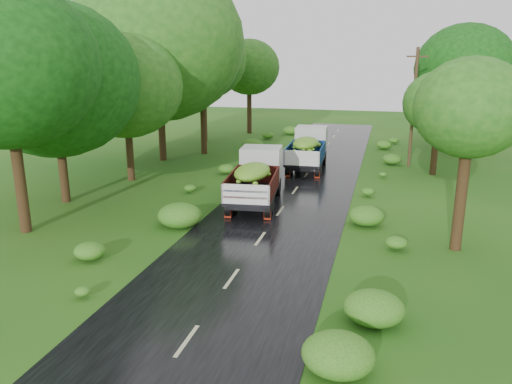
% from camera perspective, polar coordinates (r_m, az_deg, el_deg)
% --- Properties ---
extents(ground, '(120.00, 120.00, 0.00)m').
position_cam_1_polar(ground, '(14.14, -7.91, -16.54)').
color(ground, '#154C10').
rests_on(ground, ground).
extents(road, '(6.50, 80.00, 0.02)m').
position_cam_1_polar(road, '(18.29, -1.86, -8.59)').
color(road, black).
rests_on(road, ground).
extents(road_lines, '(0.12, 69.60, 0.00)m').
position_cam_1_polar(road_lines, '(19.17, -1.00, -7.38)').
color(road_lines, '#BFB78C').
rests_on(road_lines, road).
extents(truck_near, '(2.85, 6.40, 2.60)m').
position_cam_1_polar(truck_near, '(25.65, 0.04, 1.93)').
color(truck_near, black).
rests_on(truck_near, ground).
extents(truck_far, '(2.41, 6.26, 2.60)m').
position_cam_1_polar(truck_far, '(33.78, 5.99, 5.12)').
color(truck_far, black).
rests_on(truck_far, ground).
extents(utility_pole, '(1.39, 0.22, 7.95)m').
position_cam_1_polar(utility_pole, '(35.49, 17.54, 9.27)').
color(utility_pole, '#382616').
rests_on(utility_pole, ground).
extents(trees_left, '(6.79, 33.52, 10.51)m').
position_cam_1_polar(trees_left, '(34.62, -11.57, 14.25)').
color(trees_left, black).
rests_on(trees_left, ground).
extents(trees_right, '(5.65, 29.08, 8.19)m').
position_cam_1_polar(trees_right, '(37.19, 22.10, 11.66)').
color(trees_right, black).
rests_on(trees_right, ground).
extents(shrubs, '(11.90, 44.00, 0.70)m').
position_cam_1_polar(shrubs, '(26.44, 3.71, -0.21)').
color(shrubs, '#286618').
rests_on(shrubs, ground).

